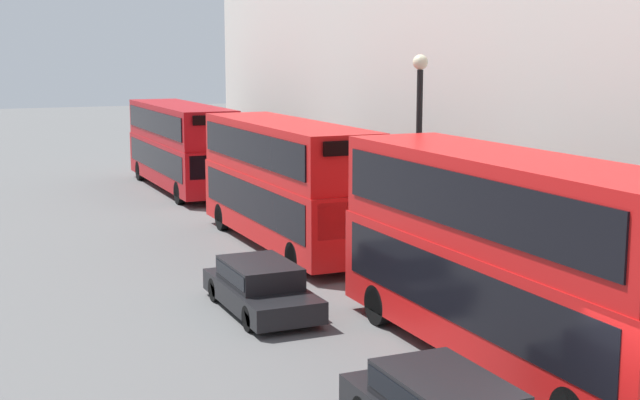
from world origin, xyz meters
name	(u,v)px	position (x,y,z in m)	size (l,w,h in m)	color
bus_leading	(507,252)	(1.60, 5.19, 2.49)	(2.59, 10.50, 4.53)	red
bus_second_in_queue	(285,179)	(1.60, 17.98, 2.37)	(2.59, 10.54, 4.29)	red
bus_third_in_queue	(180,143)	(1.60, 31.88, 2.28)	(2.59, 11.21, 4.12)	#A80F14
car_hatchback	(261,285)	(-1.80, 11.07, 0.69)	(1.82, 4.43, 1.29)	black
street_lamp	(419,142)	(3.71, 12.64, 4.04)	(0.44, 0.44, 6.55)	black
pedestrian	(594,324)	(3.68, 4.83, 0.76)	(0.36, 0.36, 1.65)	#334C6B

